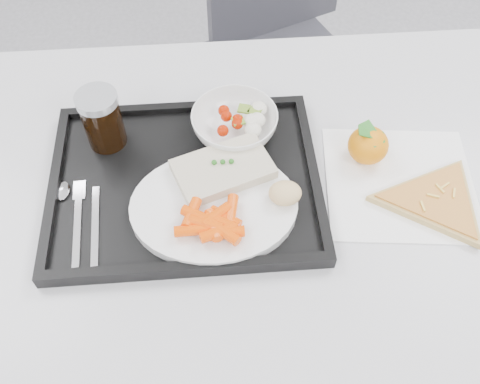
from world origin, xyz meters
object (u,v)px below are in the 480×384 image
at_px(chair, 280,32).
at_px(pizza_slice, 436,201).
at_px(table, 245,214).
at_px(salad_bowl, 235,124).
at_px(tangerine, 368,145).
at_px(dinner_plate, 214,207).
at_px(tray, 185,183).
at_px(cola_glass, 102,119).

relative_size(chair, pizza_slice, 3.63).
bearing_deg(table, salad_bowl, 94.60).
xyz_separation_m(table, salad_bowl, (-0.01, 0.12, 0.11)).
relative_size(tangerine, pizza_slice, 0.28).
distance_m(dinner_plate, tangerine, 0.29).
distance_m(tray, pizza_slice, 0.42).
height_order(salad_bowl, pizza_slice, salad_bowl).
height_order(dinner_plate, tangerine, tangerine).
bearing_deg(chair, cola_glass, -124.25).
bearing_deg(tangerine, chair, 95.40).
xyz_separation_m(chair, dinner_plate, (-0.21, -0.74, 0.24)).
relative_size(table, cola_glass, 11.11).
distance_m(dinner_plate, pizza_slice, 0.37).
height_order(chair, pizza_slice, chair).
distance_m(salad_bowl, tangerine, 0.24).
relative_size(chair, tangerine, 12.81).
bearing_deg(chair, tangerine, -84.60).
bearing_deg(tray, salad_bowl, 48.08).
height_order(table, salad_bowl, salad_bowl).
xyz_separation_m(chair, tray, (-0.26, -0.68, 0.22)).
bearing_deg(pizza_slice, dinner_plate, 178.91).
xyz_separation_m(cola_glass, tangerine, (0.45, -0.06, -0.04)).
bearing_deg(chair, salad_bowl, -106.09).
xyz_separation_m(chair, tangerine, (0.06, -0.64, 0.25)).
relative_size(chair, salad_bowl, 6.11).
distance_m(table, chair, 0.73).
relative_size(salad_bowl, tangerine, 2.09).
bearing_deg(table, tray, 167.79).
distance_m(tangerine, pizza_slice, 0.14).
xyz_separation_m(tray, cola_glass, (-0.13, 0.10, 0.06)).
bearing_deg(tangerine, table, -164.83).
bearing_deg(tray, table, -12.21).
relative_size(dinner_plate, salad_bowl, 1.78).
height_order(tray, dinner_plate, dinner_plate).
xyz_separation_m(table, tangerine, (0.22, 0.06, 0.10)).
relative_size(table, tray, 2.67).
bearing_deg(tangerine, pizza_slice, -48.49).
bearing_deg(chair, tray, -110.81).
bearing_deg(tangerine, cola_glass, 171.99).
xyz_separation_m(cola_glass, pizza_slice, (0.55, -0.17, -0.06)).
xyz_separation_m(dinner_plate, pizza_slice, (0.37, -0.01, -0.01)).
distance_m(salad_bowl, cola_glass, 0.23).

